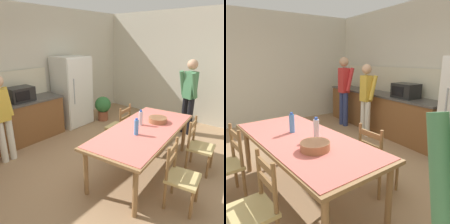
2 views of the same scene
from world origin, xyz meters
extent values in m
plane|color=#9E7A56|center=(0.00, 0.00, 0.00)|extent=(8.32, 8.32, 0.00)
cube|color=beige|center=(0.00, 2.66, 1.45)|extent=(6.52, 0.12, 2.90)
cube|color=beige|center=(-3.26, 0.00, 1.45)|extent=(0.12, 5.20, 2.90)
cube|color=brown|center=(-1.17, 2.23, 0.44)|extent=(3.34, 0.62, 0.88)
cube|color=#4C4742|center=(-1.17, 2.23, 0.90)|extent=(3.38, 0.66, 0.04)
cube|color=#B7BCC1|center=(-1.92, 2.23, 0.90)|extent=(0.52, 0.38, 0.02)
cube|color=beige|center=(-1.17, 2.54, 1.22)|extent=(3.34, 0.03, 0.60)
cylinder|color=#A5AAB2|center=(0.78, 1.83, 0.97)|extent=(0.02, 0.02, 0.62)
cube|color=black|center=(-0.36, 2.21, 1.07)|extent=(0.50, 0.38, 0.30)
cube|color=black|center=(-0.41, 2.01, 1.07)|extent=(0.30, 0.01, 0.19)
cylinder|color=olive|center=(-0.65, -0.90, 0.36)|extent=(0.07, 0.07, 0.72)
cylinder|color=olive|center=(-0.73, -0.12, 0.36)|extent=(0.07, 0.07, 0.72)
cylinder|color=olive|center=(1.33, 0.11, 0.36)|extent=(0.07, 0.07, 0.72)
cube|color=olive|center=(0.34, -0.40, 0.74)|extent=(2.37, 1.23, 0.04)
cube|color=#D1665B|center=(0.34, -0.40, 0.76)|extent=(2.27, 1.18, 0.01)
cylinder|color=#4C8ED6|center=(0.06, -0.43, 0.88)|extent=(0.07, 0.07, 0.24)
cylinder|color=#2D51B2|center=(0.06, -0.43, 1.02)|extent=(0.04, 0.04, 0.03)
cylinder|color=silver|center=(0.44, -0.26, 0.88)|extent=(0.07, 0.07, 0.24)
cylinder|color=#2D51B2|center=(0.44, -0.26, 1.02)|extent=(0.04, 0.04, 0.03)
cylinder|color=#9E6642|center=(0.74, -0.43, 0.81)|extent=(0.32, 0.32, 0.09)
cylinder|color=#9E6642|center=(0.74, -0.43, 0.84)|extent=(0.31, 0.31, 0.02)
cylinder|color=olive|center=(0.92, 0.67, 0.21)|extent=(0.04, 0.04, 0.41)
cylinder|color=olive|center=(0.56, 0.63, 0.21)|extent=(0.04, 0.04, 0.41)
cylinder|color=olive|center=(0.95, 0.33, 0.21)|extent=(0.04, 0.04, 0.41)
cylinder|color=olive|center=(0.60, 0.29, 0.21)|extent=(0.04, 0.04, 0.41)
cube|color=tan|center=(0.76, 0.48, 0.43)|extent=(0.46, 0.44, 0.04)
cylinder|color=olive|center=(0.95, 0.33, 0.68)|extent=(0.04, 0.04, 0.46)
cylinder|color=olive|center=(0.60, 0.29, 0.68)|extent=(0.04, 0.04, 0.46)
cube|color=olive|center=(0.78, 0.31, 0.81)|extent=(0.36, 0.06, 0.07)
cube|color=olive|center=(0.78, 0.31, 0.66)|extent=(0.36, 0.06, 0.07)
cylinder|color=olive|center=(0.74, -1.01, 0.21)|extent=(0.04, 0.04, 0.41)
cube|color=tan|center=(0.94, -1.16, 0.43)|extent=(0.47, 0.45, 0.04)
cylinder|color=olive|center=(0.74, -1.01, 0.68)|extent=(0.04, 0.04, 0.46)
cylinder|color=olive|center=(1.10, -0.97, 0.68)|extent=(0.04, 0.04, 0.46)
cube|color=olive|center=(0.92, -0.99, 0.81)|extent=(0.36, 0.07, 0.07)
cube|color=olive|center=(0.92, -0.99, 0.66)|extent=(0.36, 0.07, 0.07)
cylinder|color=olive|center=(-0.28, -1.13, 0.21)|extent=(0.04, 0.04, 0.41)
cylinder|color=olive|center=(0.08, -1.08, 0.21)|extent=(0.04, 0.04, 0.41)
cylinder|color=olive|center=(-0.28, -1.13, 0.68)|extent=(0.04, 0.04, 0.46)
cylinder|color=olive|center=(0.08, -1.08, 0.68)|extent=(0.04, 0.04, 0.46)
cube|color=olive|center=(-0.10, -1.10, 0.81)|extent=(0.36, 0.08, 0.07)
cube|color=olive|center=(-0.10, -1.10, 0.66)|extent=(0.36, 0.08, 0.07)
cylinder|color=navy|center=(-2.01, 1.70, 0.43)|extent=(0.13, 0.13, 0.87)
cylinder|color=navy|center=(-1.83, 1.70, 0.43)|extent=(0.13, 0.13, 0.87)
cube|color=red|center=(-1.92, 1.70, 1.18)|extent=(0.24, 0.20, 0.62)
sphere|color=tan|center=(-1.92, 1.70, 1.64)|extent=(0.23, 0.23, 0.23)
cylinder|color=red|center=(-2.09, 1.77, 1.20)|extent=(0.10, 0.24, 0.59)
cylinder|color=red|center=(-1.75, 1.77, 1.20)|extent=(0.10, 0.24, 0.59)
cylinder|color=silver|center=(-1.08, 1.68, 0.40)|extent=(0.12, 0.12, 0.79)
cylinder|color=silver|center=(-0.92, 1.68, 0.40)|extent=(0.12, 0.12, 0.79)
cube|color=gold|center=(-1.00, 1.68, 1.08)|extent=(0.22, 0.18, 0.56)
sphere|color=tan|center=(-1.00, 1.68, 1.50)|extent=(0.21, 0.21, 0.21)
cylinder|color=gold|center=(-1.16, 1.74, 1.10)|extent=(0.09, 0.21, 0.54)
cylinder|color=gold|center=(-0.85, 1.74, 1.10)|extent=(0.09, 0.21, 0.54)
cylinder|color=#478456|center=(2.20, -0.50, 1.20)|extent=(0.25, 0.17, 0.58)
camera|label=1|loc=(-2.55, -2.11, 2.17)|focal=35.00mm
camera|label=2|loc=(2.71, -1.37, 1.71)|focal=35.00mm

